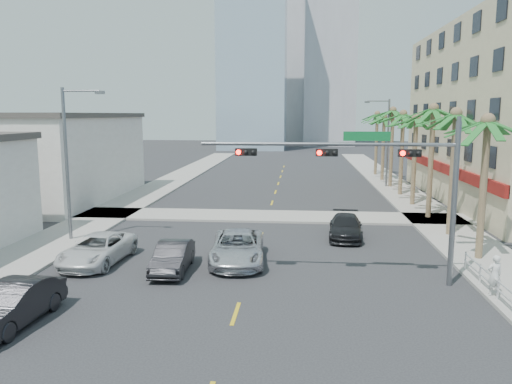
# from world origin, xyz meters

# --- Properties ---
(ground) EXTENTS (260.00, 260.00, 0.00)m
(ground) POSITION_xyz_m (0.00, 0.00, 0.00)
(ground) COLOR #262628
(ground) RESTS_ON ground
(sidewalk_right) EXTENTS (4.00, 120.00, 0.15)m
(sidewalk_right) POSITION_xyz_m (12.00, 20.00, 0.07)
(sidewalk_right) COLOR gray
(sidewalk_right) RESTS_ON ground
(sidewalk_left) EXTENTS (4.00, 120.00, 0.15)m
(sidewalk_left) POSITION_xyz_m (-12.00, 20.00, 0.07)
(sidewalk_left) COLOR gray
(sidewalk_left) RESTS_ON ground
(sidewalk_cross) EXTENTS (80.00, 4.00, 0.15)m
(sidewalk_cross) POSITION_xyz_m (0.00, 22.00, 0.07)
(sidewalk_cross) COLOR gray
(sidewalk_cross) RESTS_ON ground
(building_left_far) EXTENTS (11.00, 18.00, 7.20)m
(building_left_far) POSITION_xyz_m (-19.50, 28.00, 3.60)
(building_left_far) COLOR beige
(building_left_far) RESTS_ON ground
(tower_far_left) EXTENTS (14.00, 14.00, 48.00)m
(tower_far_left) POSITION_xyz_m (-8.00, 95.00, 24.00)
(tower_far_left) COLOR #99B2C6
(tower_far_left) RESTS_ON ground
(tower_far_right) EXTENTS (12.00, 12.00, 60.00)m
(tower_far_right) POSITION_xyz_m (9.00, 110.00, 30.00)
(tower_far_right) COLOR #ADADB2
(tower_far_right) RESTS_ON ground
(tower_far_center) EXTENTS (16.00, 16.00, 42.00)m
(tower_far_center) POSITION_xyz_m (-3.00, 125.00, 21.00)
(tower_far_center) COLOR #ADADB2
(tower_far_center) RESTS_ON ground
(traffic_signal_mast) EXTENTS (11.12, 0.54, 7.20)m
(traffic_signal_mast) POSITION_xyz_m (5.78, 7.95, 5.06)
(traffic_signal_mast) COLOR slate
(traffic_signal_mast) RESTS_ON ground
(palm_tree_0) EXTENTS (4.80, 4.80, 7.80)m
(palm_tree_0) POSITION_xyz_m (11.60, 12.00, 7.08)
(palm_tree_0) COLOR brown
(palm_tree_0) RESTS_ON ground
(palm_tree_1) EXTENTS (4.80, 4.80, 8.16)m
(palm_tree_1) POSITION_xyz_m (11.60, 17.20, 7.43)
(palm_tree_1) COLOR brown
(palm_tree_1) RESTS_ON ground
(palm_tree_2) EXTENTS (4.80, 4.80, 8.52)m
(palm_tree_2) POSITION_xyz_m (11.60, 22.40, 7.78)
(palm_tree_2) COLOR brown
(palm_tree_2) RESTS_ON ground
(palm_tree_3) EXTENTS (4.80, 4.80, 7.80)m
(palm_tree_3) POSITION_xyz_m (11.60, 27.60, 7.08)
(palm_tree_3) COLOR brown
(palm_tree_3) RESTS_ON ground
(palm_tree_4) EXTENTS (4.80, 4.80, 8.16)m
(palm_tree_4) POSITION_xyz_m (11.60, 32.80, 7.43)
(palm_tree_4) COLOR brown
(palm_tree_4) RESTS_ON ground
(palm_tree_5) EXTENTS (4.80, 4.80, 8.52)m
(palm_tree_5) POSITION_xyz_m (11.60, 38.00, 7.78)
(palm_tree_5) COLOR brown
(palm_tree_5) RESTS_ON ground
(palm_tree_6) EXTENTS (4.80, 4.80, 7.80)m
(palm_tree_6) POSITION_xyz_m (11.60, 43.20, 7.08)
(palm_tree_6) COLOR brown
(palm_tree_6) RESTS_ON ground
(palm_tree_7) EXTENTS (4.80, 4.80, 8.16)m
(palm_tree_7) POSITION_xyz_m (11.60, 48.40, 7.43)
(palm_tree_7) COLOR brown
(palm_tree_7) RESTS_ON ground
(streetlight_left) EXTENTS (2.55, 0.25, 9.00)m
(streetlight_left) POSITION_xyz_m (-11.00, 14.00, 5.06)
(streetlight_left) COLOR slate
(streetlight_left) RESTS_ON ground
(streetlight_right) EXTENTS (2.55, 0.25, 9.00)m
(streetlight_right) POSITION_xyz_m (11.00, 38.00, 5.06)
(streetlight_right) COLOR slate
(streetlight_right) RESTS_ON ground
(guardrail) EXTENTS (0.08, 8.08, 1.00)m
(guardrail) POSITION_xyz_m (10.30, 6.00, 0.67)
(guardrail) COLOR silver
(guardrail) RESTS_ON ground
(car_parked_mid) EXTENTS (1.93, 4.73, 1.52)m
(car_parked_mid) POSITION_xyz_m (-7.80, 2.29, 0.76)
(car_parked_mid) COLOR black
(car_parked_mid) RESTS_ON ground
(car_parked_far) EXTENTS (2.78, 5.43, 1.47)m
(car_parked_far) POSITION_xyz_m (-7.80, 9.81, 0.73)
(car_parked_far) COLOR silver
(car_parked_far) RESTS_ON ground
(car_lane_left) EXTENTS (1.67, 4.32, 1.40)m
(car_lane_left) POSITION_xyz_m (-3.68, 8.88, 0.70)
(car_lane_left) COLOR black
(car_lane_left) RESTS_ON ground
(car_lane_center) EXTENTS (3.04, 5.85, 1.58)m
(car_lane_center) POSITION_xyz_m (-0.76, 10.57, 0.79)
(car_lane_center) COLOR silver
(car_lane_center) RESTS_ON ground
(car_lane_right) EXTENTS (2.32, 4.91, 1.39)m
(car_lane_right) POSITION_xyz_m (5.17, 16.25, 0.69)
(car_lane_right) COLOR black
(car_lane_right) RESTS_ON ground
(pedestrian) EXTENTS (0.70, 0.53, 1.71)m
(pedestrian) POSITION_xyz_m (10.30, 6.44, 1.00)
(pedestrian) COLOR silver
(pedestrian) RESTS_ON sidewalk_right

